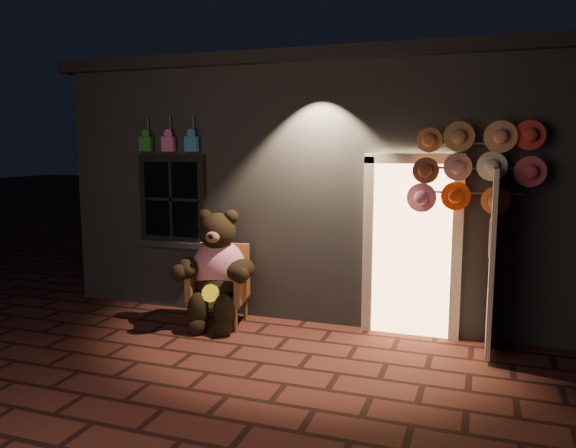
% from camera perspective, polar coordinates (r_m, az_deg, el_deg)
% --- Properties ---
extents(ground, '(60.00, 60.00, 0.00)m').
position_cam_1_polar(ground, '(6.12, -2.68, -13.90)').
color(ground, '#50251E').
rests_on(ground, ground).
extents(shop_building, '(7.30, 5.95, 3.51)m').
position_cam_1_polar(shop_building, '(9.51, 6.38, 4.66)').
color(shop_building, slate).
rests_on(shop_building, ground).
extents(wicker_armchair, '(0.79, 0.74, 1.01)m').
position_cam_1_polar(wicker_armchair, '(7.32, -6.86, -6.12)').
color(wicker_armchair, olive).
rests_on(wicker_armchair, ground).
extents(teddy_bear, '(1.09, 0.93, 1.52)m').
position_cam_1_polar(teddy_bear, '(7.15, -7.25, -4.68)').
color(teddy_bear, '#CE1640').
rests_on(teddy_bear, ground).
extents(hat_rack, '(1.42, 0.22, 2.51)m').
position_cam_1_polar(hat_rack, '(6.54, 18.31, 5.38)').
color(hat_rack, '#59595E').
rests_on(hat_rack, ground).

